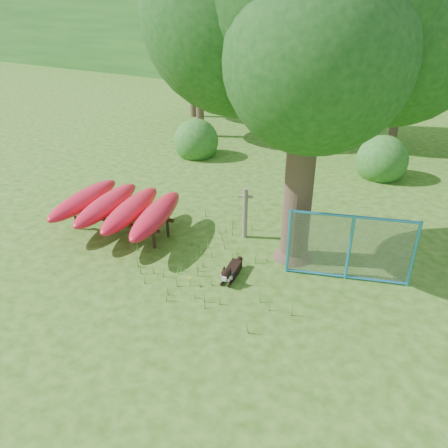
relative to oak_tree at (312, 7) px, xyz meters
The scene contains 14 objects.
ground 6.21m from the oak_tree, 123.78° to the right, with size 80.00×80.00×0.00m, color #275210.
oak_tree is the anchor object (origin of this frame).
wooden_post 5.05m from the oak_tree, behind, with size 0.38×0.18×1.40m.
kayak_rack 6.68m from the oak_tree, 163.43° to the right, with size 3.69×3.29×1.01m.
husky_dog 5.70m from the oak_tree, 115.89° to the right, with size 0.41×1.06×0.47m.
fence_section 4.99m from the oak_tree, 11.14° to the right, with size 2.63×0.97×2.69m.
wildflower_clump 6.05m from the oak_tree, 120.56° to the right, with size 0.11×0.10×0.24m.
bg_tree_a 11.19m from the oak_tree, 136.10° to the left, with size 4.40×4.40×6.70m.
bg_tree_b 10.72m from the oak_tree, 114.95° to the left, with size 5.20×5.20×8.22m.
bg_tree_c 10.82m from the oak_tree, 90.13° to the left, with size 4.00×4.00×6.12m.
bg_tree_f 15.14m from the oak_tree, 134.46° to the left, with size 3.60×3.60×5.55m.
shrub_left 10.04m from the oak_tree, 141.32° to the left, with size 1.80×1.80×1.80m, color #225F1E.
shrub_mid 8.74m from the oak_tree, 85.95° to the left, with size 1.80×1.80×1.80m, color #225F1E.
wooded_hillside 25.90m from the oak_tree, 93.39° to the left, with size 80.00×12.00×6.00m, color #225F1E.
Camera 1 is at (4.97, -6.56, 5.69)m, focal length 35.00 mm.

